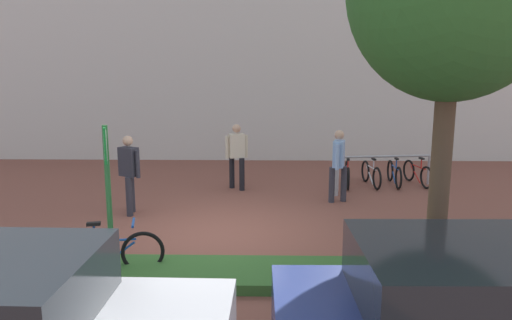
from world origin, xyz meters
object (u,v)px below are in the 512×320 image
object	(u,v)px
bike_rack_cluster	(383,173)
person_shirt_white	(339,161)
parking_sign_post	(108,180)
person_casual_tan	(237,152)
person_suited_dark	(129,170)
bollard_steel	(336,178)
bike_at_sign	(108,253)

from	to	relation	value
bike_rack_cluster	person_shirt_white	xyz separation A→B (m)	(-1.47, -1.69, 0.64)
parking_sign_post	person_casual_tan	distance (m)	5.76
parking_sign_post	person_shirt_white	size ratio (longest dim) A/B	1.34
person_suited_dark	person_shirt_white	bearing A→B (deg)	13.01
bollard_steel	person_shirt_white	xyz separation A→B (m)	(-0.03, -0.60, 0.53)
parking_sign_post	person_suited_dark	size ratio (longest dim) A/B	1.34
bike_at_sign	person_casual_tan	world-z (taller)	person_casual_tan
parking_sign_post	bollard_steel	bearing A→B (deg)	50.82
bollard_steel	bike_rack_cluster	bearing A→B (deg)	37.27
parking_sign_post	bollard_steel	xyz separation A→B (m)	(4.03, 4.94, -1.07)
bollard_steel	person_suited_dark	world-z (taller)	person_suited_dark
bike_rack_cluster	bollard_steel	size ratio (longest dim) A/B	2.93
parking_sign_post	bike_rack_cluster	size ratio (longest dim) A/B	0.88
parking_sign_post	person_shirt_white	xyz separation A→B (m)	(4.00, 4.34, -0.53)
person_shirt_white	person_casual_tan	distance (m)	2.74
person_casual_tan	person_shirt_white	bearing A→B (deg)	-25.68
bike_at_sign	person_casual_tan	xyz separation A→B (m)	(1.62, 5.43, 0.63)
parking_sign_post	bike_at_sign	size ratio (longest dim) A/B	1.40
bike_rack_cluster	parking_sign_post	bearing A→B (deg)	-132.15
person_suited_dark	bike_at_sign	bearing A→B (deg)	-80.00
bike_at_sign	parking_sign_post	bearing A→B (deg)	-49.15
person_suited_dark	person_casual_tan	world-z (taller)	same
bollard_steel	parking_sign_post	bearing A→B (deg)	-129.18
person_casual_tan	bollard_steel	bearing A→B (deg)	-13.25
bike_at_sign	person_suited_dark	xyz separation A→B (m)	(-0.56, 3.17, 0.63)
bike_rack_cluster	person_shirt_white	size ratio (longest dim) A/B	1.54
bike_rack_cluster	person_casual_tan	size ratio (longest dim) A/B	1.54
person_shirt_white	bike_at_sign	bearing A→B (deg)	-133.95
parking_sign_post	person_shirt_white	world-z (taller)	parking_sign_post
parking_sign_post	bike_at_sign	xyz separation A→B (m)	(-0.09, 0.10, -1.17)
person_casual_tan	parking_sign_post	bearing A→B (deg)	-105.43
parking_sign_post	person_suited_dark	xyz separation A→B (m)	(-0.65, 3.27, -0.53)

